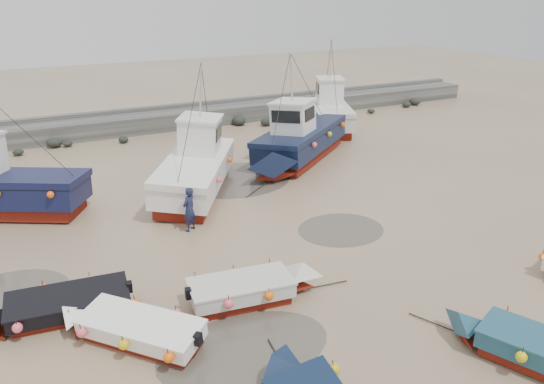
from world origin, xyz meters
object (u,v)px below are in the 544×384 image
(dinghy_2, at_px, (533,345))
(cabin_boat_3, at_px, (329,110))
(dinghy_0, at_px, (131,324))
(person, at_px, (190,230))
(dinghy_4, at_px, (56,304))
(dinghy_5, at_px, (252,286))
(cabin_boat_1, at_px, (196,165))
(cabin_boat_2, at_px, (298,140))

(dinghy_2, distance_m, cabin_boat_3, 25.74)
(dinghy_0, bearing_deg, dinghy_2, -72.93)
(dinghy_0, xyz_separation_m, person, (3.92, 6.35, -0.55))
(dinghy_4, bearing_deg, dinghy_0, -133.55)
(dinghy_0, relative_size, dinghy_5, 0.88)
(cabin_boat_1, bearing_deg, person, -81.70)
(dinghy_0, bearing_deg, cabin_boat_2, 4.03)
(dinghy_5, height_order, cabin_boat_3, cabin_boat_3)
(dinghy_0, height_order, cabin_boat_1, cabin_boat_1)
(dinghy_0, height_order, cabin_boat_2, cabin_boat_2)
(dinghy_4, xyz_separation_m, person, (5.73, 4.24, -0.55))
(dinghy_4, height_order, cabin_boat_1, cabin_boat_1)
(cabin_boat_1, height_order, cabin_boat_3, same)
(cabin_boat_1, relative_size, cabin_boat_2, 1.03)
(cabin_boat_3, distance_m, person, 18.78)
(dinghy_4, bearing_deg, dinghy_2, -119.67)
(dinghy_0, distance_m, cabin_boat_2, 17.90)
(dinghy_0, distance_m, person, 7.49)
(cabin_boat_2, distance_m, person, 10.85)
(dinghy_4, bearing_deg, dinghy_5, -101.56)
(dinghy_0, distance_m, cabin_boat_1, 12.35)
(dinghy_2, xyz_separation_m, cabin_boat_2, (3.31, 18.51, 0.75))
(dinghy_5, distance_m, cabin_boat_2, 15.11)
(dinghy_4, bearing_deg, cabin_boat_1, -35.29)
(dinghy_4, relative_size, cabin_boat_1, 0.59)
(dinghy_2, bearing_deg, person, 90.44)
(cabin_boat_1, height_order, person, cabin_boat_1)
(dinghy_0, bearing_deg, cabin_boat_3, 3.83)
(cabin_boat_2, distance_m, cabin_boat_3, 8.01)
(dinghy_4, xyz_separation_m, cabin_boat_3, (20.25, 16.05, 0.83))
(dinghy_0, height_order, person, dinghy_0)
(dinghy_2, relative_size, dinghy_5, 0.99)
(dinghy_0, height_order, dinghy_5, same)
(dinghy_0, distance_m, dinghy_2, 11.10)
(cabin_boat_3, relative_size, person, 4.54)
(cabin_boat_3, xyz_separation_m, person, (-14.53, -11.81, -1.38))
(dinghy_5, relative_size, person, 2.91)
(dinghy_5, relative_size, cabin_boat_1, 0.56)
(dinghy_4, height_order, cabin_boat_3, cabin_boat_3)
(person, bearing_deg, dinghy_5, 55.86)
(cabin_boat_3, bearing_deg, cabin_boat_2, -111.82)
(dinghy_0, height_order, cabin_boat_3, cabin_boat_3)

